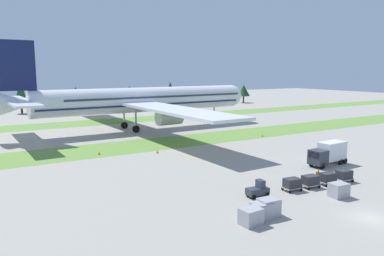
{
  "coord_description": "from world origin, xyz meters",
  "views": [
    {
      "loc": [
        -33.33,
        -20.89,
        14.57
      ],
      "look_at": [
        1.66,
        37.42,
        4.0
      ],
      "focal_mm": 34.8,
      "sensor_mm": 36.0,
      "label": 1
    }
  ],
  "objects_px": {
    "airliner": "(137,100)",
    "uld_container_1": "(262,210)",
    "uld_container_2": "(269,207)",
    "taxiway_marker_3": "(99,153)",
    "cargo_dolly_third": "(328,178)",
    "ground_crew_marshaller": "(318,175)",
    "uld_container_3": "(339,190)",
    "cargo_dolly_fourth": "(344,175)",
    "taxiway_marker_2": "(157,152)",
    "catering_truck": "(328,153)",
    "cargo_dolly_lead": "(292,183)",
    "cargo_dolly_second": "(310,180)",
    "baggage_tug": "(258,190)",
    "taxiway_marker_0": "(180,144)",
    "uld_container_0": "(251,217)",
    "taxiway_marker_1": "(262,135)"
  },
  "relations": [
    {
      "from": "airliner",
      "to": "uld_container_1",
      "type": "distance_m",
      "value": 59.6
    },
    {
      "from": "uld_container_1",
      "to": "uld_container_2",
      "type": "bearing_deg",
      "value": 1.97
    },
    {
      "from": "uld_container_2",
      "to": "taxiway_marker_3",
      "type": "height_order",
      "value": "uld_container_2"
    },
    {
      "from": "cargo_dolly_third",
      "to": "ground_crew_marshaller",
      "type": "relative_size",
      "value": 1.34
    },
    {
      "from": "airliner",
      "to": "uld_container_3",
      "type": "xyz_separation_m",
      "value": [
        0.65,
        -58.04,
        -6.57
      ]
    },
    {
      "from": "cargo_dolly_fourth",
      "to": "taxiway_marker_2",
      "type": "bearing_deg",
      "value": 31.41
    },
    {
      "from": "catering_truck",
      "to": "uld_container_2",
      "type": "height_order",
      "value": "catering_truck"
    },
    {
      "from": "cargo_dolly_third",
      "to": "catering_truck",
      "type": "xyz_separation_m",
      "value": [
        8.23,
        6.66,
        1.03
      ]
    },
    {
      "from": "uld_container_3",
      "to": "taxiway_marker_3",
      "type": "relative_size",
      "value": 3.59
    },
    {
      "from": "cargo_dolly_lead",
      "to": "taxiway_marker_2",
      "type": "xyz_separation_m",
      "value": [
        -5.03,
        27.31,
        -0.63
      ]
    },
    {
      "from": "taxiway_marker_3",
      "to": "cargo_dolly_second",
      "type": "bearing_deg",
      "value": -61.49
    },
    {
      "from": "taxiway_marker_2",
      "to": "catering_truck",
      "type": "bearing_deg",
      "value": -48.1
    },
    {
      "from": "uld_container_1",
      "to": "taxiway_marker_3",
      "type": "relative_size",
      "value": 3.59
    },
    {
      "from": "catering_truck",
      "to": "ground_crew_marshaller",
      "type": "bearing_deg",
      "value": 118.7
    },
    {
      "from": "taxiway_marker_2",
      "to": "uld_container_3",
      "type": "bearing_deg",
      "value": -75.9
    },
    {
      "from": "airliner",
      "to": "cargo_dolly_third",
      "type": "relative_size",
      "value": 33.7
    },
    {
      "from": "cargo_dolly_second",
      "to": "uld_container_3",
      "type": "height_order",
      "value": "uld_container_3"
    },
    {
      "from": "catering_truck",
      "to": "cargo_dolly_lead",
      "type": "bearing_deg",
      "value": 110.27
    },
    {
      "from": "uld_container_2",
      "to": "cargo_dolly_lead",
      "type": "bearing_deg",
      "value": 29.62
    },
    {
      "from": "airliner",
      "to": "taxiway_marker_3",
      "type": "xyz_separation_m",
      "value": [
        -16.61,
        -22.24,
        -7.12
      ]
    },
    {
      "from": "airliner",
      "to": "taxiway_marker_2",
      "type": "height_order",
      "value": "airliner"
    },
    {
      "from": "baggage_tug",
      "to": "ground_crew_marshaller",
      "type": "relative_size",
      "value": 1.56
    },
    {
      "from": "uld_container_3",
      "to": "taxiway_marker_0",
      "type": "relative_size",
      "value": 3.18
    },
    {
      "from": "baggage_tug",
      "to": "taxiway_marker_2",
      "type": "distance_m",
      "value": 26.84
    },
    {
      "from": "uld_container_1",
      "to": "cargo_dolly_third",
      "type": "bearing_deg",
      "value": 15.26
    },
    {
      "from": "taxiway_marker_3",
      "to": "cargo_dolly_lead",
      "type": "bearing_deg",
      "value": -65.48
    },
    {
      "from": "taxiway_marker_0",
      "to": "cargo_dolly_lead",
      "type": "bearing_deg",
      "value": -93.0
    },
    {
      "from": "taxiway_marker_3",
      "to": "uld_container_3",
      "type": "bearing_deg",
      "value": -64.27
    },
    {
      "from": "cargo_dolly_fourth",
      "to": "cargo_dolly_third",
      "type": "bearing_deg",
      "value": 90.0
    },
    {
      "from": "baggage_tug",
      "to": "uld_container_0",
      "type": "height_order",
      "value": "baggage_tug"
    },
    {
      "from": "baggage_tug",
      "to": "cargo_dolly_second",
      "type": "relative_size",
      "value": 1.16
    },
    {
      "from": "catering_truck",
      "to": "uld_container_1",
      "type": "height_order",
      "value": "catering_truck"
    },
    {
      "from": "uld_container_3",
      "to": "taxiway_marker_1",
      "type": "xyz_separation_m",
      "value": [
        19.21,
        34.72,
        -0.54
      ]
    },
    {
      "from": "uld_container_2",
      "to": "taxiway_marker_2",
      "type": "xyz_separation_m",
      "value": [
        2.92,
        31.83,
        -0.61
      ]
    },
    {
      "from": "baggage_tug",
      "to": "taxiway_marker_0",
      "type": "distance_m",
      "value": 31.04
    },
    {
      "from": "cargo_dolly_lead",
      "to": "taxiway_marker_3",
      "type": "distance_m",
      "value": 34.49
    },
    {
      "from": "cargo_dolly_third",
      "to": "uld_container_2",
      "type": "height_order",
      "value": "uld_container_2"
    },
    {
      "from": "baggage_tug",
      "to": "cargo_dolly_second",
      "type": "distance_m",
      "value": 7.93
    },
    {
      "from": "taxiway_marker_3",
      "to": "baggage_tug",
      "type": "bearing_deg",
      "value": -73.23
    },
    {
      "from": "uld_container_1",
      "to": "taxiway_marker_2",
      "type": "height_order",
      "value": "uld_container_1"
    },
    {
      "from": "cargo_dolly_fourth",
      "to": "uld_container_0",
      "type": "xyz_separation_m",
      "value": [
        -19.53,
        -4.44,
        -0.12
      ]
    },
    {
      "from": "taxiway_marker_1",
      "to": "taxiway_marker_3",
      "type": "bearing_deg",
      "value": 178.28
    },
    {
      "from": "airliner",
      "to": "cargo_dolly_second",
      "type": "xyz_separation_m",
      "value": [
        0.59,
        -53.89,
        -6.48
      ]
    },
    {
      "from": "airliner",
      "to": "ground_crew_marshaller",
      "type": "height_order",
      "value": "airliner"
    },
    {
      "from": "cargo_dolly_lead",
      "to": "uld_container_1",
      "type": "height_order",
      "value": "uld_container_1"
    },
    {
      "from": "airliner",
      "to": "ground_crew_marshaller",
      "type": "relative_size",
      "value": 45.19
    },
    {
      "from": "baggage_tug",
      "to": "ground_crew_marshaller",
      "type": "xyz_separation_m",
      "value": [
        10.47,
        0.29,
        0.13
      ]
    },
    {
      "from": "catering_truck",
      "to": "uld_container_3",
      "type": "relative_size",
      "value": 3.54
    },
    {
      "from": "cargo_dolly_third",
      "to": "cargo_dolly_lead",
      "type": "bearing_deg",
      "value": 90.0
    },
    {
      "from": "cargo_dolly_second",
      "to": "cargo_dolly_fourth",
      "type": "height_order",
      "value": "same"
    }
  ]
}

